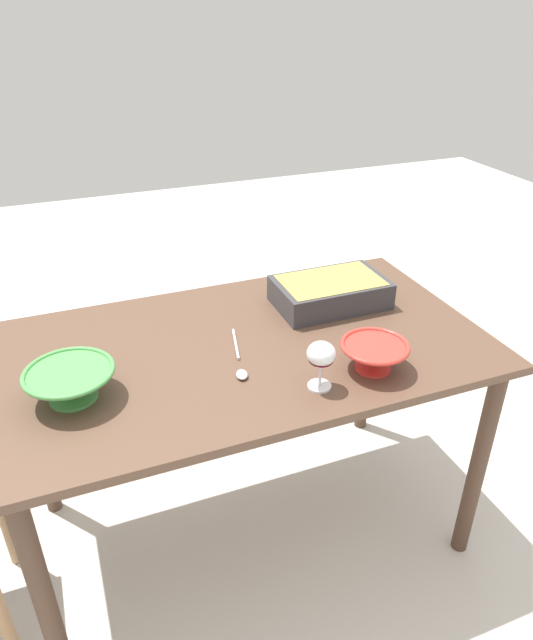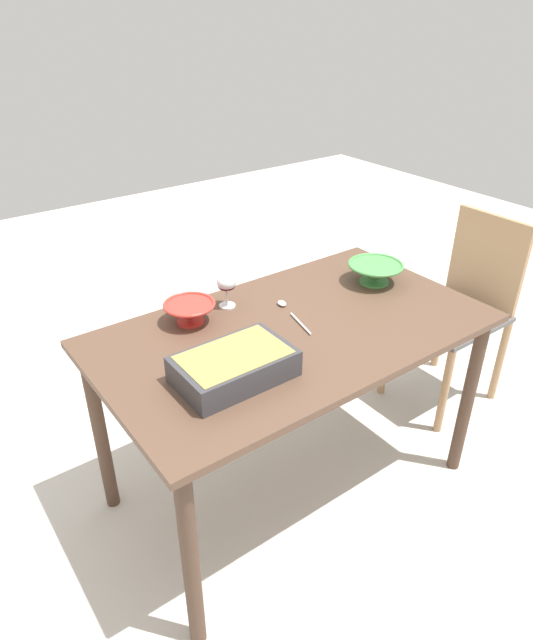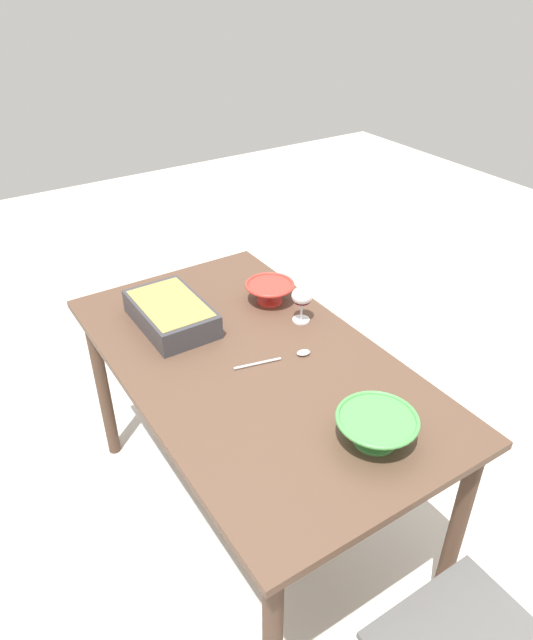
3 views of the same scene
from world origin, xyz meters
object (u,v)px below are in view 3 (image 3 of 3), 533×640
at_px(dining_table, 253,383).
at_px(small_bowl, 376,427).
at_px(casserole_dish, 171,312).
at_px(mixing_bowl, 270,291).
at_px(serving_spoon, 288,356).
at_px(wine_glass, 302,298).

relative_size(dining_table, small_bowl, 6.22).
distance_m(dining_table, small_bowl, 0.50).
height_order(casserole_dish, small_bowl, casserole_dish).
bearing_deg(mixing_bowl, small_bowl, -11.76).
xyz_separation_m(casserole_dish, serving_spoon, (0.38, 0.22, -0.04)).
xyz_separation_m(wine_glass, serving_spoon, (0.16, -0.16, -0.08)).
height_order(casserole_dish, serving_spoon, casserole_dish).
relative_size(wine_glass, mixing_bowl, 0.72).
bearing_deg(dining_table, small_bowl, 10.11).
height_order(small_bowl, serving_spoon, small_bowl).
relative_size(dining_table, serving_spoon, 5.41).
bearing_deg(dining_table, mixing_bowl, 138.38).
distance_m(mixing_bowl, serving_spoon, 0.35).
bearing_deg(casserole_dish, dining_table, 21.01).
bearing_deg(serving_spoon, wine_glass, 133.63).
xyz_separation_m(dining_table, mixing_bowl, (-0.27, 0.24, 0.14)).
bearing_deg(casserole_dish, small_bowl, 14.70).
distance_m(small_bowl, serving_spoon, 0.43).
distance_m(wine_glass, casserole_dish, 0.45).
bearing_deg(small_bowl, casserole_dish, -165.30).
xyz_separation_m(small_bowl, serving_spoon, (-0.42, 0.01, -0.04)).
xyz_separation_m(mixing_bowl, serving_spoon, (0.32, -0.14, -0.04)).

